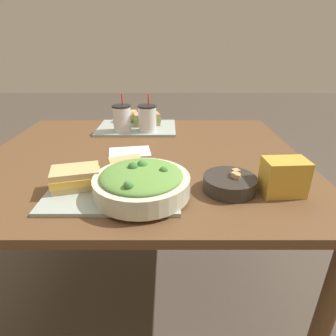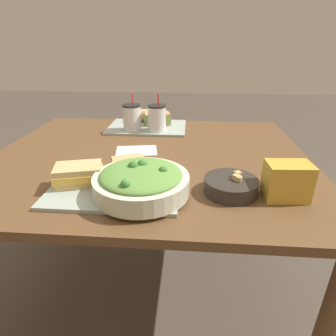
# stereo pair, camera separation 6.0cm
# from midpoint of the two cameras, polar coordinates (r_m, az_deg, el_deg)

# --- Properties ---
(ground_plane) EXTENTS (12.00, 12.00, 0.00)m
(ground_plane) POSITION_cam_midpoint_polar(r_m,az_deg,el_deg) (1.64, -1.88, -23.27)
(ground_plane) COLOR #4C4238
(dining_table) EXTENTS (1.32, 1.10, 0.78)m
(dining_table) POSITION_cam_midpoint_polar(r_m,az_deg,el_deg) (1.22, -2.32, -1.24)
(dining_table) COLOR brown
(dining_table) RESTS_ON ground_plane
(tray_near) EXTENTS (0.41, 0.29, 0.01)m
(tray_near) POSITION_cam_midpoint_polar(r_m,az_deg,el_deg) (0.92, -8.80, -4.09)
(tray_near) COLOR #99A89E
(tray_near) RESTS_ON dining_table
(tray_far) EXTENTS (0.41, 0.29, 0.01)m
(tray_far) POSITION_cam_midpoint_polar(r_m,az_deg,el_deg) (1.54, -3.12, 8.27)
(tray_far) COLOR #99A89E
(tray_far) RESTS_ON dining_table
(salad_bowl) EXTENTS (0.29, 0.29, 0.10)m
(salad_bowl) POSITION_cam_midpoint_polar(r_m,az_deg,el_deg) (0.85, -3.44, -2.65)
(salad_bowl) COLOR beige
(salad_bowl) RESTS_ON tray_near
(soup_bowl) EXTENTS (0.17, 0.17, 0.07)m
(soup_bowl) POSITION_cam_midpoint_polar(r_m,az_deg,el_deg) (0.91, 14.52, -3.46)
(soup_bowl) COLOR #2D2823
(soup_bowl) RESTS_ON dining_table
(sandwich_near) EXTENTS (0.17, 0.13, 0.06)m
(sandwich_near) POSITION_cam_midpoint_polar(r_m,az_deg,el_deg) (0.94, -15.94, -1.31)
(sandwich_near) COLOR tan
(sandwich_near) RESTS_ON tray_near
(baguette_near) EXTENTS (0.13, 0.11, 0.07)m
(baguette_near) POSITION_cam_midpoint_polar(r_m,az_deg,el_deg) (0.99, -6.37, 0.81)
(baguette_near) COLOR tan
(baguette_near) RESTS_ON tray_near
(sandwich_far) EXTENTS (0.16, 0.12, 0.06)m
(sandwich_far) POSITION_cam_midpoint_polar(r_m,az_deg,el_deg) (1.57, -1.12, 9.99)
(sandwich_far) COLOR tan
(sandwich_far) RESTS_ON tray_far
(baguette_far) EXTENTS (0.09, 0.07, 0.07)m
(baguette_far) POSITION_cam_midpoint_polar(r_m,az_deg,el_deg) (1.64, -4.66, 10.66)
(baguette_far) COLOR tan
(baguette_far) RESTS_ON tray_far
(drink_cup_dark) EXTENTS (0.09, 0.09, 0.19)m
(drink_cup_dark) POSITION_cam_midpoint_polar(r_m,az_deg,el_deg) (1.46, -6.13, 10.00)
(drink_cup_dark) COLOR silver
(drink_cup_dark) RESTS_ON tray_far
(drink_cup_red) EXTENTS (0.09, 0.09, 0.19)m
(drink_cup_red) POSITION_cam_midpoint_polar(r_m,az_deg,el_deg) (1.45, -0.99, 9.94)
(drink_cup_red) COLOR silver
(drink_cup_red) RESTS_ON tray_far
(chip_bag) EXTENTS (0.13, 0.09, 0.11)m
(chip_bag) POSITION_cam_midpoint_polar(r_m,az_deg,el_deg) (0.92, 24.77, -2.49)
(chip_bag) COLOR gold
(chip_bag) RESTS_ON dining_table
(napkin_folded) EXTENTS (0.19, 0.15, 0.00)m
(napkin_folded) POSITION_cam_midpoint_polar(r_m,az_deg,el_deg) (1.22, -5.02, 3.48)
(napkin_folded) COLOR white
(napkin_folded) RESTS_ON dining_table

